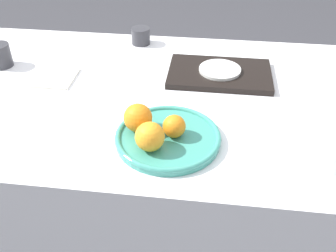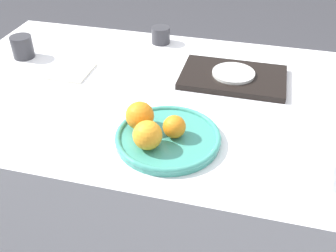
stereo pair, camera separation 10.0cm
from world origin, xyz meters
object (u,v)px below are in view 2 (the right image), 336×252
at_px(fruit_platter, 168,137).
at_px(orange_1, 148,135).
at_px(orange_0, 174,127).
at_px(cup_1, 161,35).
at_px(orange_2, 140,116).
at_px(serving_tray, 233,77).
at_px(cup_0, 22,47).
at_px(napkin, 70,71).
at_px(side_plate, 234,73).

height_order(fruit_platter, orange_1, orange_1).
height_order(fruit_platter, orange_0, orange_0).
distance_m(orange_0, cup_1, 0.62).
height_order(orange_2, serving_tray, orange_2).
xyz_separation_m(orange_0, orange_2, (-0.10, 0.01, 0.01)).
distance_m(serving_tray, cup_0, 0.76).
bearing_deg(cup_1, napkin, -127.45).
xyz_separation_m(serving_tray, side_plate, (-0.00, 0.00, 0.01)).
bearing_deg(cup_1, serving_tray, -35.96).
distance_m(orange_2, side_plate, 0.41).
bearing_deg(cup_0, cup_1, 28.38).
distance_m(fruit_platter, orange_1, 0.08).
relative_size(serving_tray, side_plate, 2.45).
relative_size(orange_0, serving_tray, 0.18).
height_order(orange_0, napkin, orange_0).
bearing_deg(side_plate, cup_1, 144.04).
bearing_deg(orange_0, serving_tray, 72.94).
height_order(cup_0, napkin, cup_0).
bearing_deg(cup_0, orange_2, -31.03).
relative_size(orange_1, serving_tray, 0.22).
height_order(orange_1, orange_2, orange_2).
distance_m(orange_1, orange_2, 0.09).
bearing_deg(orange_0, cup_0, 151.93).
height_order(orange_0, cup_1, orange_0).
bearing_deg(napkin, cup_1, 52.55).
bearing_deg(orange_2, serving_tray, 59.12).
bearing_deg(napkin, orange_2, -38.35).
xyz_separation_m(side_plate, cup_0, (-0.76, -0.02, 0.01)).
bearing_deg(fruit_platter, cup_1, 106.98).
height_order(orange_1, cup_0, orange_1).
height_order(orange_0, cup_0, cup_0).
distance_m(fruit_platter, cup_1, 0.62).
xyz_separation_m(orange_0, side_plate, (0.11, 0.36, -0.02)).
bearing_deg(cup_0, serving_tray, 1.48).
relative_size(orange_2, serving_tray, 0.22).
distance_m(cup_0, cup_1, 0.51).
relative_size(orange_0, napkin, 0.43).
height_order(side_plate, napkin, side_plate).
bearing_deg(orange_1, fruit_platter, 55.28).
distance_m(fruit_platter, cup_0, 0.72).
bearing_deg(side_plate, orange_1, -111.31).
xyz_separation_m(cup_0, cup_1, (0.45, 0.24, -0.01)).
relative_size(fruit_platter, orange_1, 3.74).
xyz_separation_m(fruit_platter, orange_0, (0.02, 0.00, 0.03)).
bearing_deg(orange_0, side_plate, 72.94).
bearing_deg(orange_0, orange_1, -131.81).
distance_m(fruit_platter, orange_2, 0.09).
bearing_deg(orange_0, cup_1, 108.47).
bearing_deg(side_plate, napkin, -171.16).
distance_m(orange_0, serving_tray, 0.38).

